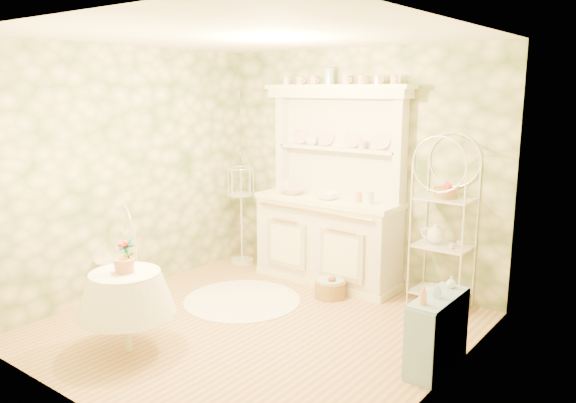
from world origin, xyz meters
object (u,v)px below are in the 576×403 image
Objects in this scene: bakers_rack at (444,216)px; side_shelf at (437,334)px; round_table at (127,312)px; cafe_chair at (113,257)px; birdcage_stand at (241,210)px; floor_basket at (330,289)px; kitchen_dresser at (328,186)px.

bakers_rack is 1.54m from side_shelf.
side_shelf is 0.96× the size of round_table.
cafe_chair is at bearing -145.01° from bakers_rack.
floor_basket is (1.62, -0.36, -0.61)m from birdcage_stand.
kitchen_dresser reaches higher than side_shelf.
birdcage_stand reaches higher than side_shelf.
round_table is at bearing -15.97° from cafe_chair.
round_table reaches higher than floor_basket.
bakers_rack reaches higher than side_shelf.
round_table is 0.51× the size of birdcage_stand.
side_shelf reaches higher than floor_basket.
kitchen_dresser reaches higher than round_table.
birdcage_stand is at bearing 167.57° from floor_basket.
kitchen_dresser is 7.70× the size of floor_basket.
cafe_chair is 2.36m from floor_basket.
bakers_rack is 2.68m from birdcage_stand.
side_shelf is 3.40m from birdcage_stand.
round_table is 0.75× the size of cafe_chair.
kitchen_dresser reaches higher than cafe_chair.
round_table is at bearing -123.05° from bakers_rack.
floor_basket is at bearing -154.50° from bakers_rack.
cafe_chair is (-2.85, -1.97, -0.49)m from bakers_rack.
side_shelf is 1.76m from floor_basket.
round_table is 2.26m from floor_basket.
kitchen_dresser reaches higher than birdcage_stand.
side_shelf is (1.88, -1.22, -0.85)m from kitchen_dresser.
floor_basket is at bearing 72.13° from round_table.
cafe_chair is (-3.36, -0.68, 0.18)m from side_shelf.
cafe_chair reaches higher than side_shelf.
bakers_rack is (1.37, 0.07, -0.18)m from kitchen_dresser.
round_table is 1.30m from cafe_chair.
round_table is (-0.37, -2.56, -0.79)m from kitchen_dresser.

